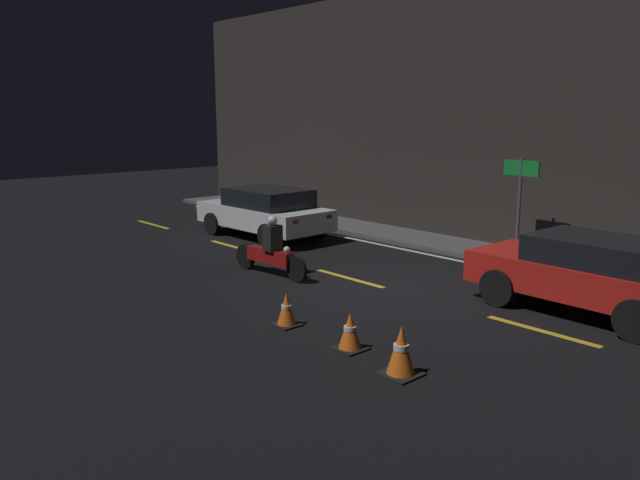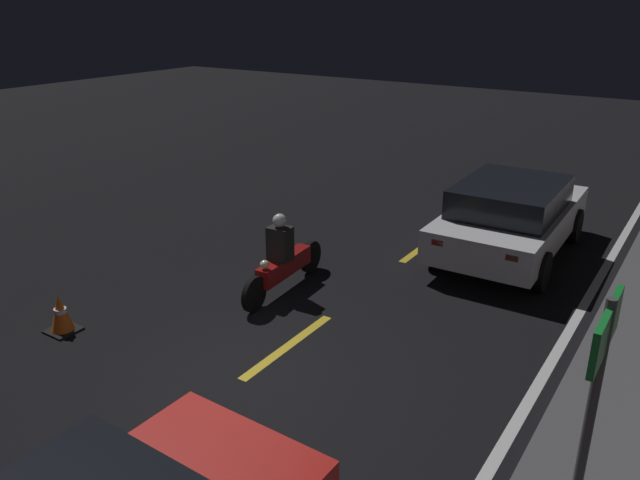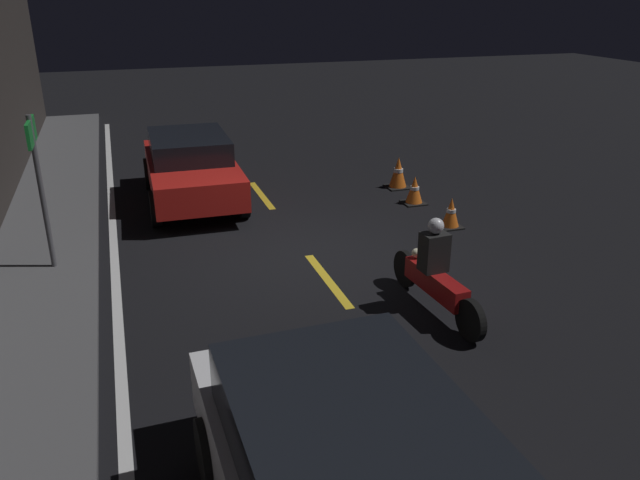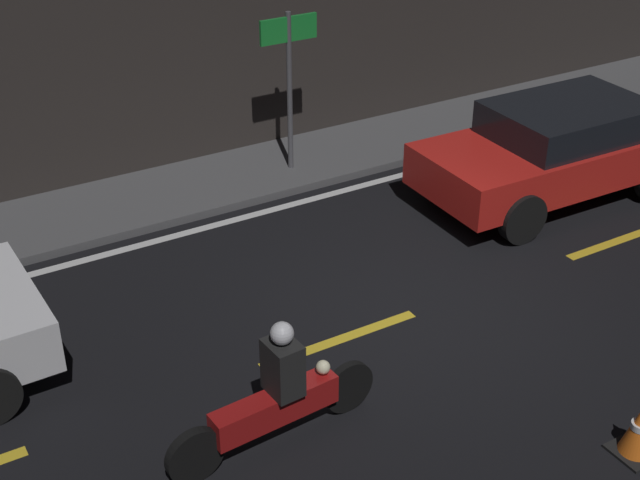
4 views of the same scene
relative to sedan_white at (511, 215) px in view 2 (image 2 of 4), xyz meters
The scene contains 9 objects.
ground_plane 6.16m from the sedan_white, 13.81° to the right, with size 56.00×56.00×0.00m, color black.
lane_dash_a 4.38m from the sedan_white, 160.22° to the right, with size 2.00×0.14×0.01m.
lane_dash_b 1.71m from the sedan_white, 73.23° to the right, with size 2.00×0.14×0.01m.
lane_dash_c 5.21m from the sedan_white, 16.46° to the right, with size 2.00×0.14×0.01m.
lane_solid_kerb 6.22m from the sedan_white, 15.84° to the left, with size 25.20×0.14×0.01m.
sedan_white is the anchor object (origin of this frame).
motorcycle 4.38m from the sedan_white, 35.81° to the right, with size 2.27×0.38×1.35m.
traffic_cone_near 7.79m from the sedan_white, 34.60° to the right, with size 0.42×0.42×0.58m.
shop_sign 7.12m from the sedan_white, 21.57° to the left, with size 0.90×0.08×2.40m.
Camera 2 is at (5.02, 4.50, 4.49)m, focal length 35.00 mm.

